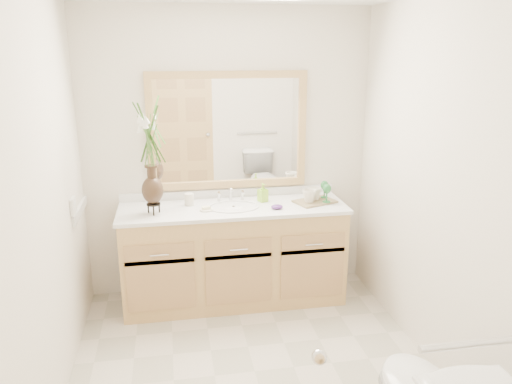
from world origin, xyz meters
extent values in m
plane|color=beige|center=(0.00, 0.00, 0.00)|extent=(2.60, 2.60, 0.00)
cube|color=white|center=(0.00, 1.30, 1.20)|extent=(2.40, 0.02, 2.40)
cube|color=white|center=(0.00, -1.30, 1.20)|extent=(2.40, 0.02, 2.40)
cube|color=white|center=(-1.20, 0.00, 1.20)|extent=(0.02, 2.60, 2.40)
cube|color=white|center=(1.20, 0.00, 1.20)|extent=(0.02, 2.60, 2.40)
cube|color=tan|center=(0.00, 1.01, 0.40)|extent=(1.80, 0.55, 0.80)
cube|color=white|center=(0.00, 1.01, 0.82)|extent=(1.84, 0.57, 0.03)
ellipsoid|color=white|center=(0.00, 0.99, 0.78)|extent=(0.38, 0.30, 0.12)
cylinder|color=silver|center=(0.00, 1.17, 0.89)|extent=(0.02, 0.02, 0.11)
cylinder|color=silver|center=(-0.10, 1.17, 0.87)|extent=(0.02, 0.02, 0.08)
cylinder|color=silver|center=(0.10, 1.17, 0.87)|extent=(0.02, 0.02, 0.08)
cube|color=white|center=(0.00, 1.28, 1.41)|extent=(1.20, 0.01, 0.85)
cube|color=tan|center=(0.00, 1.28, 1.86)|extent=(1.32, 0.04, 0.06)
cube|color=tan|center=(0.00, 1.28, 0.95)|extent=(1.32, 0.04, 0.06)
cube|color=tan|center=(-0.63, 1.28, 1.41)|extent=(0.06, 0.04, 0.85)
cube|color=tan|center=(0.63, 1.28, 1.41)|extent=(0.06, 0.04, 0.85)
cube|color=white|center=(-1.19, 0.76, 0.98)|extent=(0.02, 0.12, 0.12)
cube|color=tan|center=(-0.30, -1.29, 1.00)|extent=(0.80, 0.03, 2.00)
cylinder|color=silver|center=(0.70, -1.27, 0.95)|extent=(0.55, 0.03, 0.03)
cylinder|color=black|center=(-0.63, 0.94, 0.91)|extent=(0.11, 0.11, 0.01)
ellipsoid|color=#2E2014|center=(-0.63, 0.94, 1.02)|extent=(0.16, 0.16, 0.21)
cylinder|color=#2E2014|center=(-0.63, 0.94, 1.15)|extent=(0.07, 0.07, 0.10)
cylinder|color=#4C7A33|center=(-0.63, 0.94, 1.41)|extent=(0.06, 0.06, 0.39)
cylinder|color=beige|center=(-0.35, 1.11, 0.88)|extent=(0.08, 0.08, 0.10)
cylinder|color=beige|center=(-0.22, 0.95, 0.84)|extent=(0.10, 0.10, 0.01)
cube|color=beige|center=(-0.22, 0.95, 0.85)|extent=(0.07, 0.05, 0.02)
imported|color=#93D432|center=(0.26, 1.11, 0.90)|extent=(0.08, 0.08, 0.14)
ellipsoid|color=#4E246D|center=(0.34, 0.89, 0.85)|extent=(0.12, 0.11, 0.03)
cube|color=brown|center=(0.68, 1.00, 0.84)|extent=(0.38, 0.31, 0.02)
imported|color=beige|center=(0.62, 0.97, 0.90)|extent=(0.14, 0.14, 0.11)
imported|color=beige|center=(0.69, 1.03, 0.90)|extent=(0.12, 0.11, 0.11)
cylinder|color=#22682F|center=(0.77, 0.95, 0.85)|extent=(0.07, 0.07, 0.01)
cylinder|color=#22682F|center=(0.77, 0.95, 0.90)|extent=(0.01, 0.01, 0.10)
ellipsoid|color=#22682F|center=(0.77, 0.95, 0.96)|extent=(0.07, 0.07, 0.08)
cylinder|color=#22682F|center=(0.79, 1.08, 0.85)|extent=(0.06, 0.06, 0.01)
cylinder|color=#22682F|center=(0.79, 1.08, 0.90)|extent=(0.01, 0.01, 0.09)
ellipsoid|color=#22682F|center=(0.79, 1.08, 0.95)|extent=(0.07, 0.07, 0.08)
camera|label=1|loc=(-0.49, -2.81, 2.07)|focal=35.00mm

